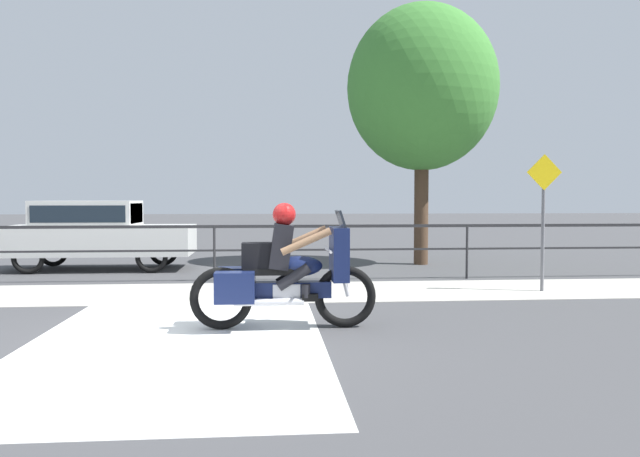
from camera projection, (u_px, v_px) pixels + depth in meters
name	position (u px, v px, depth m)	size (l,w,h in m)	color
ground_plane	(180.00, 336.00, 7.38)	(120.00, 120.00, 0.00)	#424244
sidewalk_band	(207.00, 293.00, 10.76)	(44.00, 2.40, 0.01)	#B7B2A8
crosswalk_band	(178.00, 340.00, 7.18)	(3.33, 6.00, 0.01)	silver
fence_railing	(214.00, 237.00, 12.25)	(36.00, 0.05, 1.11)	#232326
motorcycle	(284.00, 273.00, 7.80)	(2.34, 0.76, 1.58)	black
parked_car	(95.00, 230.00, 14.30)	(4.22, 1.72, 1.59)	silver
street_sign	(543.00, 208.00, 10.89)	(0.63, 0.06, 2.41)	slate
tree_behind_sign	(422.00, 88.00, 15.31)	(3.69, 3.69, 6.39)	#473323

